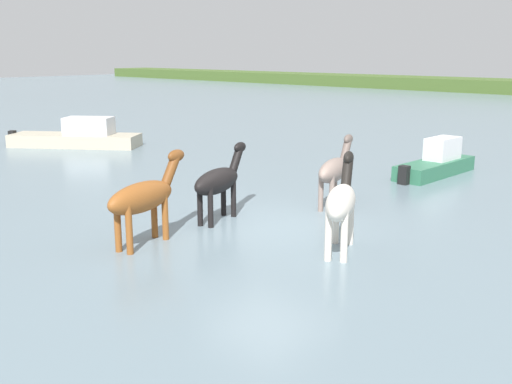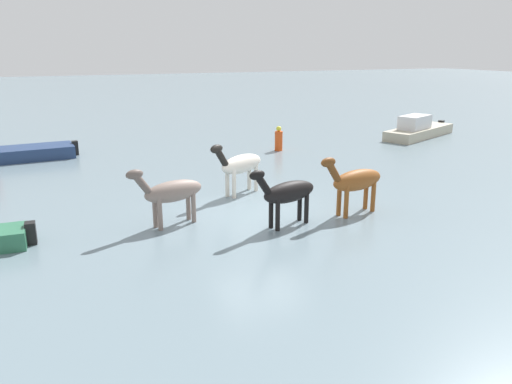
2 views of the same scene
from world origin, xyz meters
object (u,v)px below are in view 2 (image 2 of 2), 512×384
(horse_chestnut_trailing, at_px, (240,165))
(horse_gray_outer, at_px, (355,181))
(horse_rear_stallion, at_px, (287,193))
(boat_dinghy_port, at_px, (0,157))
(buoy_channel_marker, at_px, (279,140))
(boat_tender_starboard, at_px, (418,131))
(horse_dun_straggler, at_px, (171,192))

(horse_chestnut_trailing, bearing_deg, horse_gray_outer, 98.64)
(horse_rear_stallion, bearing_deg, boat_dinghy_port, -71.54)
(boat_dinghy_port, xyz_separation_m, buoy_channel_marker, (-2.36, -11.83, 0.32))
(horse_chestnut_trailing, xyz_separation_m, buoy_channel_marker, (6.08, -4.22, -0.48))
(horse_chestnut_trailing, bearing_deg, boat_tender_starboard, 179.42)
(buoy_channel_marker, bearing_deg, horse_dun_straggler, 139.50)
(horse_rear_stallion, bearing_deg, horse_gray_outer, 169.74)
(horse_dun_straggler, bearing_deg, horse_chestnut_trailing, -158.96)
(horse_chestnut_trailing, bearing_deg, horse_dun_straggler, 9.43)
(horse_rear_stallion, bearing_deg, horse_chestnut_trailing, -103.43)
(horse_dun_straggler, height_order, horse_gray_outer, horse_gray_outer)
(horse_gray_outer, height_order, boat_tender_starboard, horse_gray_outer)
(boat_tender_starboard, xyz_separation_m, buoy_channel_marker, (-0.40, 8.42, 0.19))
(horse_dun_straggler, xyz_separation_m, boat_dinghy_port, (10.52, 4.85, -0.75))
(horse_gray_outer, bearing_deg, horse_rear_stallion, -7.27)
(horse_rear_stallion, height_order, horse_gray_outer, horse_gray_outer)
(boat_tender_starboard, bearing_deg, horse_rear_stallion, 13.83)
(horse_gray_outer, distance_m, boat_tender_starboard, 14.13)
(horse_gray_outer, xyz_separation_m, boat_tender_starboard, (9.62, -10.32, -0.67))
(horse_gray_outer, bearing_deg, boat_tender_starboard, -148.75)
(horse_dun_straggler, height_order, boat_tender_starboard, horse_dun_straggler)
(horse_gray_outer, bearing_deg, horse_chestnut_trailing, -65.36)
(horse_chestnut_trailing, relative_size, horse_gray_outer, 0.96)
(boat_dinghy_port, distance_m, buoy_channel_marker, 12.06)
(horse_chestnut_trailing, distance_m, horse_gray_outer, 3.90)
(horse_gray_outer, xyz_separation_m, buoy_channel_marker, (9.22, -1.91, -0.48))
(horse_rear_stallion, bearing_deg, boat_tender_starboard, -156.77)
(boat_dinghy_port, relative_size, boat_tender_starboard, 1.16)
(boat_tender_starboard, height_order, buoy_channel_marker, boat_tender_starboard)
(horse_dun_straggler, xyz_separation_m, buoy_channel_marker, (8.17, -6.98, -0.43))
(horse_rear_stallion, relative_size, horse_dun_straggler, 1.00)
(horse_chestnut_trailing, distance_m, boat_dinghy_port, 11.39)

